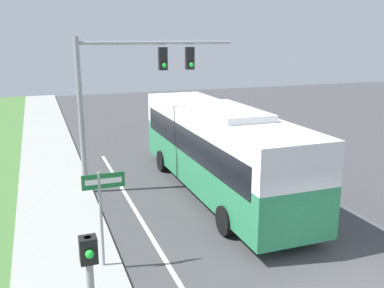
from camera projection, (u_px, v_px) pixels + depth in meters
bus at (218, 145)px, 16.61m from camera, size 2.76×11.37×3.56m
signal_gantry at (130, 81)px, 16.75m from camera, size 6.31×0.41×6.07m
street_sign at (102, 204)px, 11.05m from camera, size 1.10×0.08×2.73m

